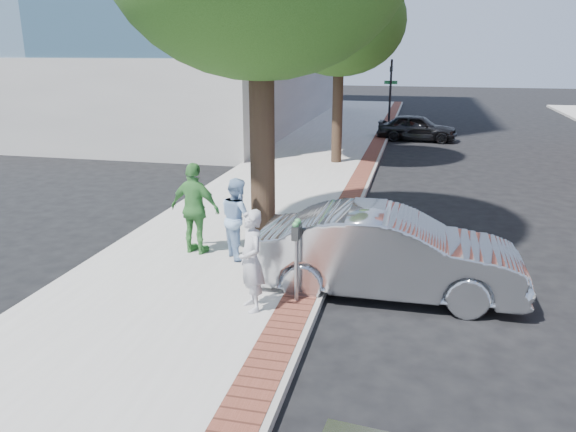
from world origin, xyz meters
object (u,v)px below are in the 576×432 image
(person_gray, at_px, (251,261))
(sedan_silver, at_px, (388,253))
(bg_car, at_px, (417,128))
(person_officer, at_px, (238,218))
(parking_meter, at_px, (297,244))
(person_green, at_px, (195,209))

(person_gray, height_order, sedan_silver, person_gray)
(person_gray, relative_size, bg_car, 0.46)
(person_gray, distance_m, sedan_silver, 2.64)
(person_gray, xyz_separation_m, person_officer, (-1.00, 2.34, -0.02))
(parking_meter, relative_size, person_officer, 0.87)
(person_gray, xyz_separation_m, person_green, (-1.94, 2.35, 0.11))
(person_gray, xyz_separation_m, bg_car, (2.43, 19.90, -0.37))
(parking_meter, height_order, sedan_silver, parking_meter)
(sedan_silver, relative_size, bg_car, 1.27)
(person_gray, bearing_deg, person_officer, 168.03)
(sedan_silver, bearing_deg, person_green, 77.84)
(person_officer, relative_size, person_green, 0.86)
(person_officer, height_order, person_green, person_green)
(parking_meter, relative_size, person_green, 0.75)
(sedan_silver, bearing_deg, bg_car, -1.40)
(parking_meter, distance_m, bg_car, 19.50)
(bg_car, bearing_deg, person_gray, 177.48)
(person_officer, bearing_deg, parking_meter, -177.00)
(sedan_silver, bearing_deg, person_officer, 74.70)
(parking_meter, distance_m, person_gray, 0.84)
(person_gray, bearing_deg, bg_car, 137.83)
(person_officer, bearing_deg, person_gray, 164.28)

